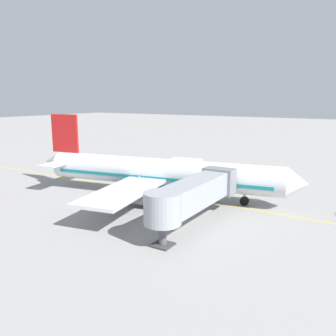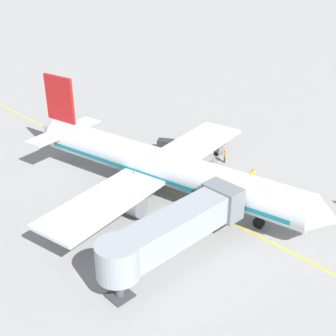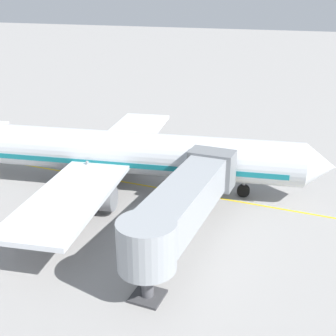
# 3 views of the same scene
# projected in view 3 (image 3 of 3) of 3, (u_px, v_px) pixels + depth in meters

# --- Properties ---
(ground_plane) EXTENTS (400.00, 400.00, 0.00)m
(ground_plane) POSITION_uv_depth(u_px,v_px,m) (121.00, 181.00, 40.30)
(ground_plane) COLOR gray
(gate_lead_in_line) EXTENTS (0.24, 80.00, 0.01)m
(gate_lead_in_line) POSITION_uv_depth(u_px,v_px,m) (121.00, 181.00, 40.30)
(gate_lead_in_line) COLOR gold
(gate_lead_in_line) RESTS_ON ground
(parked_airliner) EXTENTS (30.44, 37.18, 10.63)m
(parked_airliner) POSITION_uv_depth(u_px,v_px,m) (115.00, 153.00, 38.25)
(parked_airliner) COLOR silver
(parked_airliner) RESTS_ON ground
(jet_bridge) EXTENTS (14.78, 3.50, 4.98)m
(jet_bridge) POSITION_uv_depth(u_px,v_px,m) (184.00, 202.00, 28.47)
(jet_bridge) COLOR #93999E
(jet_bridge) RESTS_ON ground
(baggage_tug_lead) EXTENTS (1.48, 2.59, 1.62)m
(baggage_tug_lead) POSITION_uv_depth(u_px,v_px,m) (145.00, 138.00, 50.40)
(baggage_tug_lead) COLOR slate
(baggage_tug_lead) RESTS_ON ground
(baggage_cart_front) EXTENTS (2.29, 2.81, 1.58)m
(baggage_cart_front) POSITION_uv_depth(u_px,v_px,m) (141.00, 144.00, 47.51)
(baggage_cart_front) COLOR #4C4C51
(baggage_cart_front) RESTS_ON ground
(baggage_cart_second_in_train) EXTENTS (2.29, 2.81, 1.58)m
(baggage_cart_second_in_train) POSITION_uv_depth(u_px,v_px,m) (118.00, 142.00, 48.09)
(baggage_cart_second_in_train) COLOR #4C4C51
(baggage_cart_second_in_train) RESTS_ON ground
(baggage_cart_third_in_train) EXTENTS (2.29, 2.81, 1.58)m
(baggage_cart_third_in_train) POSITION_uv_depth(u_px,v_px,m) (92.00, 141.00, 48.52)
(baggage_cart_third_in_train) COLOR #4C4C51
(baggage_cart_third_in_train) RESTS_ON ground
(ground_crew_wing_walker) EXTENTS (0.40, 0.69, 1.69)m
(ground_crew_wing_walker) POSITION_uv_depth(u_px,v_px,m) (204.00, 153.00, 44.88)
(ground_crew_wing_walker) COLOR #232328
(ground_crew_wing_walker) RESTS_ON ground
(ground_crew_loader) EXTENTS (0.65, 0.48, 1.69)m
(ground_crew_loader) POSITION_uv_depth(u_px,v_px,m) (163.00, 141.00, 48.32)
(ground_crew_loader) COLOR #232328
(ground_crew_loader) RESTS_ON ground
(ground_crew_marshaller) EXTENTS (0.55, 0.59, 1.69)m
(ground_crew_marshaller) POSITION_uv_depth(u_px,v_px,m) (176.00, 165.00, 41.50)
(ground_crew_marshaller) COLOR #232328
(ground_crew_marshaller) RESTS_ON ground
(safety_cone_nose_left) EXTENTS (0.36, 0.36, 0.59)m
(safety_cone_nose_left) POSITION_uv_depth(u_px,v_px,m) (294.00, 161.00, 44.36)
(safety_cone_nose_left) COLOR black
(safety_cone_nose_left) RESTS_ON ground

